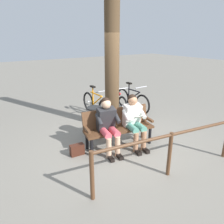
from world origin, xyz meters
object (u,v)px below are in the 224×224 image
Objects in this scene: bench at (118,125)px; person_companion at (108,123)px; handbag at (77,150)px; bicycle_black at (132,100)px; litter_bin at (95,122)px; bicycle_blue at (96,105)px; bicycle_green at (116,101)px; tree_trunk at (112,52)px; person_reading at (134,118)px.

person_companion is (0.34, 0.11, 0.16)m from bench.
handbag is 0.18× the size of bicycle_black.
bicycle_black reaches higher than litter_bin.
bicycle_black is 1.00× the size of bicycle_blue.
person_companion reaches higher than bench.
bench is 2.34m from bicycle_green.
person_companion is at bearing -29.74° from bicycle_green.
person_companion is 0.30× the size of tree_trunk.
bicycle_green is (0.56, -0.18, 0.00)m from bicycle_black.
person_companion is 0.83m from litter_bin.
person_companion is at bearing 27.35° from bench.
bicycle_blue is (-0.89, -2.11, -0.30)m from person_companion.
tree_trunk reaches higher than person_companion.
person_companion reaches higher than handbag.
person_companion is at bearing 163.06° from handbag.
bicycle_black is (-2.07, -1.11, -0.03)m from litter_bin.
person_companion reaches higher than bicycle_blue.
person_companion is at bearing 52.62° from tree_trunk.
tree_trunk is at bearing -5.50° from bicycle_blue.
handbag is 2.95m from bicycle_green.
bicycle_black is at bearing -125.95° from bench.
person_reading is 1.00× the size of person_companion.
person_companion reaches higher than bicycle_black.
person_reading reaches higher than bicycle_blue.
bicycle_green is at bearing -118.02° from person_companion.
handbag is at bearing -40.23° from bicycle_blue.
handbag is at bearing -42.31° from bicycle_green.
bicycle_blue is (1.28, -0.22, 0.00)m from bicycle_black.
tree_trunk is 2.41× the size of bicycle_blue.
bicycle_blue is (-0.08, -1.04, -1.67)m from tree_trunk.
bicycle_green is at bearing -110.63° from bicycle_black.
bench is 0.72m from litter_bin.
person_reading is at bearing -16.05° from bicycle_green.
person_companion is 1.91m from tree_trunk.
bench is at bearing -152.65° from person_companion.
bicycle_blue reaches higher than handbag.
bicycle_green is (-1.51, -1.29, -0.03)m from litter_bin.
litter_bin is (0.71, 0.29, -1.64)m from tree_trunk.
person_companion is (0.63, -0.11, -0.00)m from person_reading.
tree_trunk reaches higher than bench.
bicycle_black is (-2.83, -1.68, 0.24)m from handbag.
person_reading is 0.71× the size of bicycle_black.
tree_trunk is 2.43× the size of bicycle_green.
bicycle_black is at bearing -149.29° from handbag.
bench is at bearing 63.74° from tree_trunk.
tree_trunk reaches higher than litter_bin.
person_companion is at bearing -24.10° from bicycle_blue.
person_reading is 2.25m from bicycle_blue.
person_reading is at bearing 153.08° from bench.
bicycle_black is at bearing 80.01° from bicycle_green.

